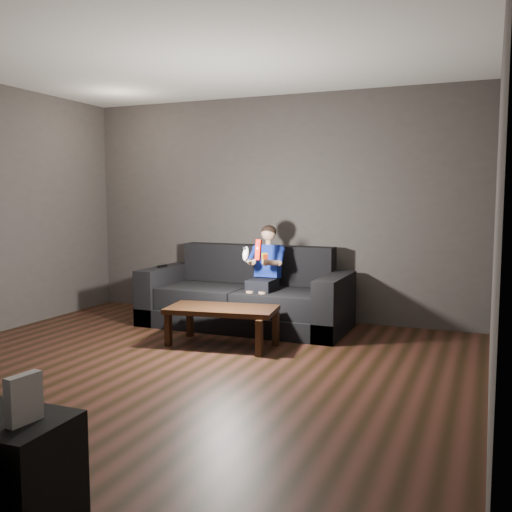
% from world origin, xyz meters
% --- Properties ---
extents(floor, '(5.00, 5.00, 0.00)m').
position_xyz_m(floor, '(0.00, 0.00, 0.00)').
color(floor, black).
rests_on(floor, ground).
extents(back_wall, '(5.00, 0.04, 2.70)m').
position_xyz_m(back_wall, '(0.00, 2.50, 1.35)').
color(back_wall, '#3C3634').
rests_on(back_wall, ground).
extents(right_wall, '(0.04, 5.00, 2.70)m').
position_xyz_m(right_wall, '(2.50, 0.00, 1.35)').
color(right_wall, '#3C3634').
rests_on(right_wall, ground).
extents(ceiling, '(5.00, 5.00, 0.02)m').
position_xyz_m(ceiling, '(0.00, 0.00, 2.70)').
color(ceiling, silver).
rests_on(ceiling, back_wall).
extents(sofa, '(2.35, 1.01, 0.91)m').
position_xyz_m(sofa, '(-0.11, 1.88, 0.30)').
color(sofa, black).
rests_on(sofa, floor).
extents(child, '(0.41, 0.50, 1.01)m').
position_xyz_m(child, '(0.16, 1.80, 0.72)').
color(child, black).
rests_on(child, sofa).
extents(wii_remote_red, '(0.05, 0.08, 0.22)m').
position_xyz_m(wii_remote_red, '(0.23, 1.41, 0.93)').
color(wii_remote_red, red).
rests_on(wii_remote_red, child).
extents(nunchuk_white, '(0.08, 0.10, 0.16)m').
position_xyz_m(nunchuk_white, '(0.09, 1.42, 0.89)').
color(nunchuk_white, silver).
rests_on(nunchuk_white, child).
extents(wii_remote_black, '(0.05, 0.16, 0.03)m').
position_xyz_m(wii_remote_black, '(-1.17, 1.79, 0.66)').
color(wii_remote_black, black).
rests_on(wii_remote_black, sofa).
extents(coffee_table, '(1.14, 0.69, 0.39)m').
position_xyz_m(coffee_table, '(0.03, 0.96, 0.34)').
color(coffee_table, black).
rests_on(coffee_table, floor).
extents(wii_console, '(0.07, 0.17, 0.21)m').
position_xyz_m(wii_console, '(0.66, -2.27, 0.62)').
color(wii_console, silver).
rests_on(wii_console, media_console).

